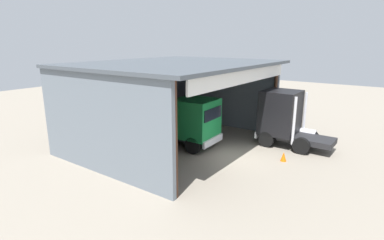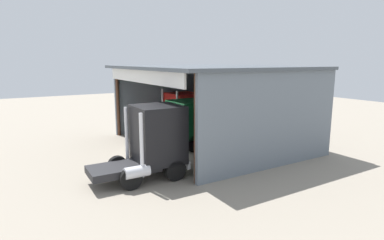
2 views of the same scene
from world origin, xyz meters
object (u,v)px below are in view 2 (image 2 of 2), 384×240
at_px(tool_cart, 295,142).
at_px(oil_drum, 300,145).
at_px(truck_red_right_bay, 181,111).
at_px(traffic_cone, 116,160).
at_px(truck_black_yard_outside, 153,140).
at_px(truck_green_center_left_bay, 193,122).

bearing_deg(tool_cart, oil_drum, -6.99).
relative_size(truck_red_right_bay, traffic_cone, 8.15).
distance_m(truck_black_yard_outside, traffic_cone, 3.53).
xyz_separation_m(truck_black_yard_outside, traffic_cone, (-2.91, -1.10, -1.67)).
bearing_deg(oil_drum, truck_black_yard_outside, -93.75).
bearing_deg(truck_red_right_bay, oil_drum, 18.83).
distance_m(truck_black_yard_outside, tool_cart, 10.53).
xyz_separation_m(truck_green_center_left_bay, traffic_cone, (1.09, -5.94, -1.50)).
bearing_deg(truck_red_right_bay, truck_black_yard_outside, -41.31).
xyz_separation_m(truck_red_right_bay, truck_green_center_left_bay, (4.55, -1.55, -0.00)).
bearing_deg(traffic_cone, tool_cart, 74.97).
xyz_separation_m(tool_cart, traffic_cone, (-3.10, -11.54, -0.22)).
relative_size(truck_red_right_bay, tool_cart, 4.56).
height_order(truck_red_right_bay, tool_cart, truck_red_right_bay).
relative_size(tool_cart, traffic_cone, 1.79).
bearing_deg(truck_black_yard_outside, tool_cart, 89.98).
height_order(truck_red_right_bay, truck_black_yard_outside, truck_black_yard_outside).
bearing_deg(truck_black_yard_outside, truck_red_right_bay, 144.22).
bearing_deg(truck_red_right_bay, truck_green_center_left_bay, -23.33).
bearing_deg(truck_black_yard_outside, traffic_cone, -158.23).
xyz_separation_m(truck_green_center_left_bay, tool_cart, (4.18, 5.59, -1.28)).
height_order(oil_drum, traffic_cone, oil_drum).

